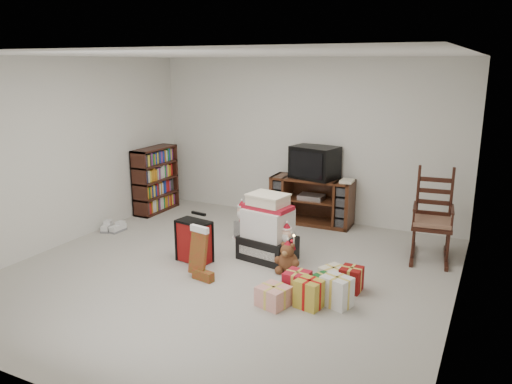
% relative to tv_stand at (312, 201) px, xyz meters
% --- Properties ---
extents(room, '(5.01, 5.01, 2.51)m').
position_rel_tv_stand_xyz_m(room, '(-0.23, -2.25, 0.89)').
color(room, '#BCB7AD').
rests_on(room, ground).
extents(tv_stand, '(1.26, 0.48, 0.71)m').
position_rel_tv_stand_xyz_m(tv_stand, '(0.00, 0.00, 0.00)').
color(tv_stand, '#4C2615').
rests_on(tv_stand, floor).
extents(bookshelf, '(0.29, 0.88, 1.07)m').
position_rel_tv_stand_xyz_m(bookshelf, '(-2.56, -0.53, 0.16)').
color(bookshelf, '#36170E').
rests_on(bookshelf, floor).
extents(rocking_chair, '(0.57, 0.85, 1.20)m').
position_rel_tv_stand_xyz_m(rocking_chair, '(1.85, -0.63, 0.05)').
color(rocking_chair, '#36170E').
rests_on(rocking_chair, floor).
extents(gift_pile, '(0.73, 0.58, 0.83)m').
position_rel_tv_stand_xyz_m(gift_pile, '(0.01, -1.62, 0.01)').
color(gift_pile, black).
rests_on(gift_pile, floor).
extents(red_suitcase, '(0.44, 0.27, 0.63)m').
position_rel_tv_stand_xyz_m(red_suitcase, '(-0.76, -2.12, -0.09)').
color(red_suitcase, maroon).
rests_on(red_suitcase, floor).
extents(stocking, '(0.31, 0.17, 0.62)m').
position_rel_tv_stand_xyz_m(stocking, '(-0.47, -2.48, -0.05)').
color(stocking, '#0B6B17').
rests_on(stocking, floor).
extents(teddy_bear, '(0.25, 0.22, 0.36)m').
position_rel_tv_stand_xyz_m(teddy_bear, '(0.40, -1.89, -0.20)').
color(teddy_bear, brown).
rests_on(teddy_bear, floor).
extents(santa_figurine, '(0.27, 0.26, 0.56)m').
position_rel_tv_stand_xyz_m(santa_figurine, '(0.31, -1.71, -0.14)').
color(santa_figurine, '#A41121').
rests_on(santa_figurine, floor).
extents(mrs_claus_figurine, '(0.28, 0.27, 0.58)m').
position_rel_tv_stand_xyz_m(mrs_claus_figurine, '(-0.61, -1.14, -0.14)').
color(mrs_claus_figurine, '#A41121').
rests_on(mrs_claus_figurine, floor).
extents(sneaker_pair, '(0.35, 0.30, 0.10)m').
position_rel_tv_stand_xyz_m(sneaker_pair, '(-2.50, -1.67, -0.31)').
color(sneaker_pair, silver).
rests_on(sneaker_pair, floor).
extents(gift_cluster, '(0.76, 1.12, 0.26)m').
position_rel_tv_stand_xyz_m(gift_cluster, '(0.93, -2.34, -0.23)').
color(gift_cluster, '#A71324').
rests_on(gift_cluster, floor).
extents(crt_television, '(0.75, 0.61, 0.49)m').
position_rel_tv_stand_xyz_m(crt_television, '(0.02, 0.02, 0.60)').
color(crt_television, black).
rests_on(crt_television, tv_stand).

